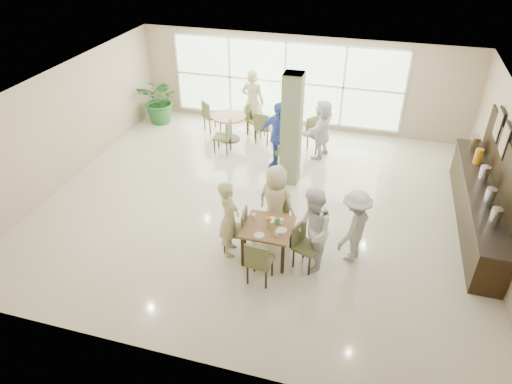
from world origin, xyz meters
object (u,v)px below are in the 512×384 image
(round_table_right, at_px, (287,135))
(adult_a, at_px, (278,136))
(buffet_counter, at_px, (478,203))
(teen_standing, at_px, (354,226))
(round_table_left, at_px, (229,122))
(teen_right, at_px, (312,231))
(teen_far, at_px, (276,202))
(main_table, at_px, (268,230))
(teen_left, at_px, (229,219))
(adult_standing, at_px, (253,102))
(potted_plant, at_px, (161,100))
(adult_b, at_px, (322,129))

(round_table_right, xyz_separation_m, adult_a, (-0.05, -0.90, 0.37))
(buffet_counter, height_order, teen_standing, buffet_counter)
(round_table_left, relative_size, adult_a, 0.54)
(round_table_right, relative_size, teen_right, 0.57)
(round_table_left, distance_m, round_table_right, 1.85)
(round_table_left, height_order, round_table_right, same)
(teen_far, bearing_deg, main_table, 106.90)
(round_table_left, xyz_separation_m, buffet_counter, (6.51, -2.52, 0.00))
(teen_left, height_order, adult_standing, adult_standing)
(round_table_left, height_order, teen_left, teen_left)
(main_table, height_order, teen_standing, teen_standing)
(teen_right, bearing_deg, adult_standing, -169.51)
(buffet_counter, bearing_deg, teen_left, -154.16)
(round_table_left, height_order, teen_far, teen_far)
(potted_plant, height_order, adult_standing, adult_standing)
(teen_far, xyz_separation_m, adult_standing, (-1.87, 4.76, 0.15))
(buffet_counter, distance_m, adult_standing, 6.81)
(teen_standing, xyz_separation_m, adult_b, (-1.27, 4.08, 0.04))
(buffet_counter, relative_size, teen_right, 2.69)
(main_table, distance_m, buffet_counter, 4.69)
(round_table_right, height_order, buffet_counter, buffet_counter)
(adult_standing, bearing_deg, buffet_counter, 156.85)
(round_table_left, bearing_deg, adult_b, -6.33)
(adult_b, bearing_deg, buffet_counter, 74.89)
(adult_a, bearing_deg, potted_plant, 175.12)
(main_table, relative_size, adult_a, 0.51)
(adult_standing, bearing_deg, main_table, 114.08)
(main_table, xyz_separation_m, teen_right, (0.86, -0.06, 0.22))
(main_table, bearing_deg, teen_left, -175.43)
(teen_standing, bearing_deg, teen_left, -55.92)
(teen_right, height_order, adult_a, adult_a)
(teen_left, xyz_separation_m, teen_standing, (2.38, 0.48, -0.04))
(teen_left, bearing_deg, adult_standing, -0.26)
(round_table_right, relative_size, teen_far, 0.61)
(round_table_left, xyz_separation_m, teen_left, (1.65, -4.87, 0.27))
(potted_plant, xyz_separation_m, adult_a, (4.23, -1.86, 0.18))
(teen_standing, bearing_deg, round_table_left, -114.86)
(teen_far, bearing_deg, buffet_counter, -144.88)
(teen_standing, bearing_deg, teen_far, -78.57)
(main_table, xyz_separation_m, buffet_counter, (4.09, 2.29, -0.10))
(main_table, distance_m, teen_right, 0.89)
(teen_left, distance_m, adult_a, 3.63)
(potted_plant, distance_m, teen_far, 6.75)
(teen_left, relative_size, teen_right, 0.94)
(adult_standing, bearing_deg, teen_standing, 129.60)
(teen_left, bearing_deg, potted_plant, 25.17)
(round_table_right, bearing_deg, teen_standing, -61.35)
(round_table_right, distance_m, teen_standing, 4.61)
(buffet_counter, distance_m, adult_a, 4.93)
(main_table, height_order, buffet_counter, buffet_counter)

